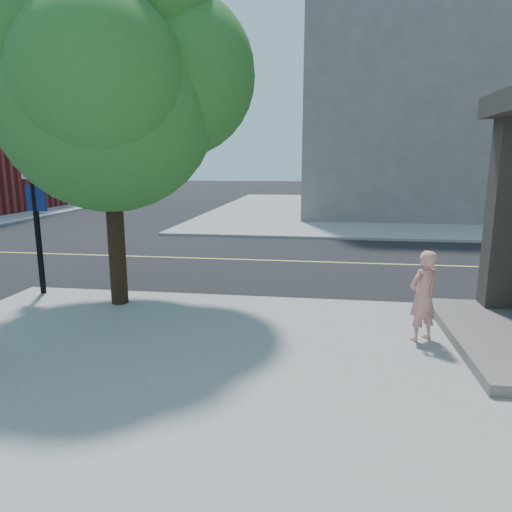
# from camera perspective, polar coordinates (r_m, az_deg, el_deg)

# --- Properties ---
(ground) EXTENTS (140.00, 140.00, 0.00)m
(ground) POSITION_cam_1_polar(r_m,az_deg,el_deg) (12.29, -22.11, -4.29)
(ground) COLOR black
(ground) RESTS_ON ground
(road_ew) EXTENTS (140.00, 9.00, 0.01)m
(road_ew) POSITION_cam_1_polar(r_m,az_deg,el_deg) (16.21, -14.16, -0.07)
(road_ew) COLOR black
(road_ew) RESTS_ON ground
(sidewalk_ne) EXTENTS (29.00, 25.00, 0.12)m
(sidewalk_ne) POSITION_cam_1_polar(r_m,az_deg,el_deg) (32.65, 21.37, 5.30)
(sidewalk_ne) COLOR gray
(sidewalk_ne) RESTS_ON ground
(filler_ne) EXTENTS (18.00, 16.00, 14.00)m
(filler_ne) POSITION_cam_1_polar(r_m,az_deg,el_deg) (33.34, 22.98, 17.48)
(filler_ne) COLOR slate
(filler_ne) RESTS_ON sidewalk_ne
(man_on_phone) EXTENTS (0.70, 0.65, 1.60)m
(man_on_phone) POSITION_cam_1_polar(r_m,az_deg,el_deg) (8.42, 20.05, -4.70)
(man_on_phone) COLOR #E18F86
(man_on_phone) RESTS_ON sidewalk_se
(street_tree) EXTENTS (5.58, 5.07, 7.40)m
(street_tree) POSITION_cam_1_polar(r_m,az_deg,el_deg) (10.33, -17.43, 20.64)
(street_tree) COLOR black
(street_tree) RESTS_ON sidewalk_se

